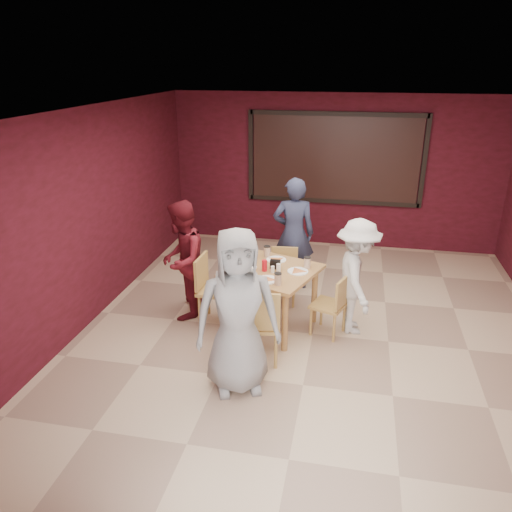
% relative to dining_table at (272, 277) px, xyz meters
% --- Properties ---
extents(floor, '(7.00, 7.00, 0.00)m').
position_rel_dining_table_xyz_m(floor, '(0.56, -0.08, -0.72)').
color(floor, '#CDB08E').
rests_on(floor, ground).
extents(window_blinds, '(3.00, 0.02, 1.50)m').
position_rel_dining_table_xyz_m(window_blinds, '(0.56, 3.37, 0.93)').
color(window_blinds, black).
extents(dining_table, '(1.34, 1.34, 0.98)m').
position_rel_dining_table_xyz_m(dining_table, '(0.00, 0.00, 0.00)').
color(dining_table, '#AF8947').
rests_on(dining_table, floor).
extents(chair_front, '(0.53, 0.53, 0.96)m').
position_rel_dining_table_xyz_m(chair_front, '(0.01, -0.86, -0.18)').
color(chair_front, tan).
rests_on(chair_front, floor).
extents(chair_back, '(0.42, 0.42, 0.80)m').
position_rel_dining_table_xyz_m(chair_back, '(0.04, 0.82, -0.27)').
color(chair_back, tan).
rests_on(chair_back, floor).
extents(chair_left, '(0.47, 0.47, 0.93)m').
position_rel_dining_table_xyz_m(chair_left, '(-0.83, 0.01, -0.20)').
color(chair_left, tan).
rests_on(chair_left, floor).
extents(chair_right, '(0.51, 0.51, 0.82)m').
position_rel_dining_table_xyz_m(chair_right, '(0.81, -0.04, -0.26)').
color(chair_right, tan).
rests_on(chair_right, floor).
extents(diner_front, '(1.04, 0.86, 1.82)m').
position_rel_dining_table_xyz_m(diner_front, '(-0.13, -1.34, 0.18)').
color(diner_front, gray).
rests_on(diner_front, floor).
extents(diner_back, '(0.69, 0.51, 1.74)m').
position_rel_dining_table_xyz_m(diner_back, '(0.10, 1.34, 0.14)').
color(diner_back, '#2D3451').
rests_on(diner_back, floor).
extents(diner_left, '(0.67, 0.84, 1.63)m').
position_rel_dining_table_xyz_m(diner_left, '(-1.25, 0.11, 0.09)').
color(diner_left, maroon).
rests_on(diner_left, floor).
extents(diner_right, '(0.76, 1.08, 1.52)m').
position_rel_dining_table_xyz_m(diner_right, '(1.07, 0.15, 0.04)').
color(diner_right, silver).
rests_on(diner_right, floor).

